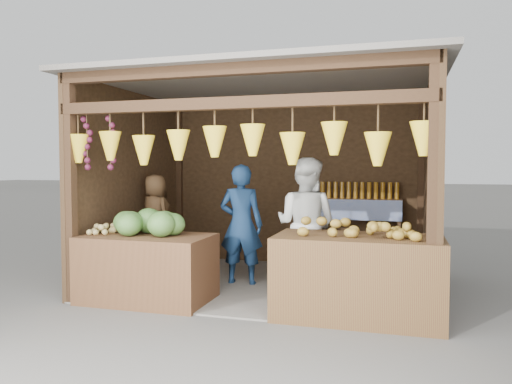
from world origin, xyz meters
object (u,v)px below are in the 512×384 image
Objects in this scene: counter_left at (147,268)px; counter_right at (358,277)px; man_standing at (241,225)px; vendor_seated at (155,216)px; woman_standing at (306,224)px.

counter_right reaches higher than counter_left.
counter_left is at bearing 49.90° from man_standing.
man_standing is 1.37× the size of vendor_seated.
vendor_seated is at bearing 113.46° from counter_left.
woman_standing is at bearing -156.02° from vendor_seated.
counter_right is at bearing 143.02° from man_standing.
counter_left is at bearing 46.10° from woman_standing.
counter_right is 1.29m from woman_standing.
counter_left is 1.26× the size of vendor_seated.
counter_left is 1.35m from vendor_seated.
man_standing is 0.87m from woman_standing.
counter_left is 2.00m from woman_standing.
counter_right is 3.14m from vendor_seated.
counter_left is at bearing 141.41° from vendor_seated.
counter_right is at bearing 0.48° from counter_left.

